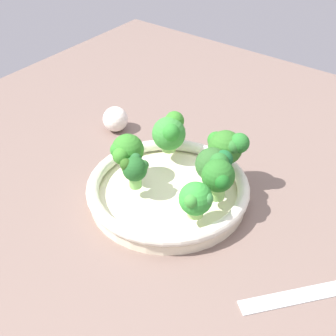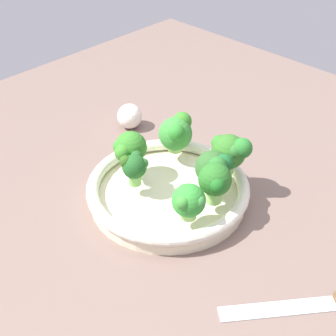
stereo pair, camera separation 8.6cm
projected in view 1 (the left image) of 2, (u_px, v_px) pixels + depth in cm
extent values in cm
cube|color=#735D54|center=(179.00, 199.00, 92.36)|extent=(130.00, 130.00, 2.50)
cylinder|color=#F1E6C2|center=(168.00, 195.00, 89.94)|extent=(27.97, 27.97, 1.83)
torus|color=silver|center=(168.00, 187.00, 88.73)|extent=(29.14, 29.14, 2.23)
cylinder|color=#76B156|center=(211.00, 178.00, 87.45)|extent=(2.64, 2.64, 1.86)
sphere|color=#2D5D28|center=(212.00, 164.00, 85.74)|extent=(5.98, 5.98, 5.98)
sphere|color=#1A5F2B|center=(224.00, 159.00, 84.54)|extent=(3.28, 3.28, 3.28)
sphere|color=#22692B|center=(224.00, 159.00, 85.25)|extent=(2.99, 2.99, 2.99)
cylinder|color=#98C968|center=(195.00, 211.00, 80.57)|extent=(2.68, 2.68, 1.64)
sphere|color=green|center=(196.00, 199.00, 79.02)|extent=(5.49, 5.49, 5.49)
sphere|color=#388B32|center=(191.00, 201.00, 77.06)|extent=(2.32, 2.32, 2.32)
sphere|color=#3A8B3D|center=(206.00, 199.00, 77.93)|extent=(2.24, 2.24, 2.24)
cylinder|color=#93C267|center=(169.00, 146.00, 95.60)|extent=(2.70, 2.70, 1.63)
sphere|color=#368634|center=(169.00, 134.00, 93.88)|extent=(6.40, 6.40, 6.40)
sphere|color=#2C802A|center=(171.00, 133.00, 91.65)|extent=(3.40, 3.40, 3.40)
sphere|color=#357F26|center=(174.00, 121.00, 94.25)|extent=(3.71, 3.71, 3.71)
cylinder|color=#7FBB4D|center=(129.00, 164.00, 90.29)|extent=(2.64, 2.64, 2.39)
sphere|color=#337B27|center=(128.00, 150.00, 88.45)|extent=(5.83, 5.83, 5.83)
sphere|color=#388128|center=(121.00, 156.00, 86.47)|extent=(3.00, 3.00, 3.00)
sphere|color=#2F8228|center=(118.00, 150.00, 87.74)|extent=(2.95, 2.95, 2.95)
cylinder|color=#95CD69|center=(217.00, 191.00, 83.85)|extent=(2.69, 2.69, 2.75)
sphere|color=#286923|center=(218.00, 176.00, 81.95)|extent=(5.60, 5.60, 5.60)
sphere|color=#1B621E|center=(222.00, 181.00, 80.06)|extent=(2.66, 2.66, 2.66)
sphere|color=#286A28|center=(219.00, 162.00, 82.84)|extent=(3.25, 3.25, 3.25)
sphere|color=#29622C|center=(218.00, 165.00, 82.93)|extent=(2.50, 2.50, 2.50)
cylinder|color=#9EC969|center=(224.00, 162.00, 90.74)|extent=(2.39, 2.39, 2.40)
sphere|color=#316E25|center=(225.00, 147.00, 88.81)|extent=(6.25, 6.25, 6.25)
sphere|color=#297823|center=(216.00, 140.00, 89.55)|extent=(3.13, 3.13, 3.13)
sphere|color=#2C6D2A|center=(232.00, 147.00, 86.87)|extent=(2.81, 2.81, 2.81)
sphere|color=#277329|center=(239.00, 143.00, 87.07)|extent=(3.60, 3.60, 3.60)
cylinder|color=#77BC59|center=(135.00, 181.00, 86.33)|extent=(2.17, 2.17, 2.34)
sphere|color=#1F5721|center=(135.00, 169.00, 84.80)|extent=(4.31, 4.31, 4.31)
sphere|color=#2C632D|center=(144.00, 165.00, 85.01)|extent=(1.85, 1.85, 1.85)
sphere|color=#2B5619|center=(126.00, 164.00, 83.99)|extent=(2.09, 2.09, 2.09)
sphere|color=#225927|center=(136.00, 159.00, 85.58)|extent=(2.09, 2.09, 2.09)
cube|color=silver|center=(295.00, 297.00, 72.51)|extent=(12.74, 14.83, 0.40)
sphere|color=white|center=(115.00, 119.00, 107.87)|extent=(5.46, 5.46, 5.46)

